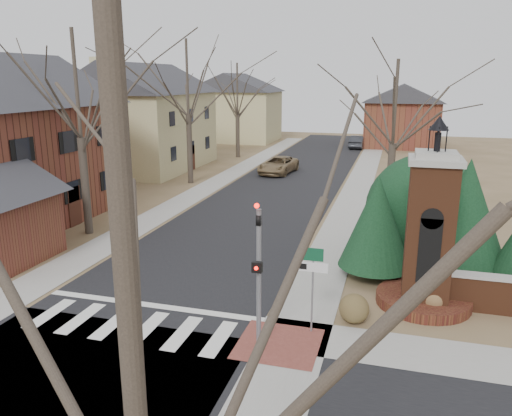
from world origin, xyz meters
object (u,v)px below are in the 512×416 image
(pickup_truck, at_px, (278,165))
(distant_car, at_px, (358,142))
(brick_gate_monument, at_px, (428,245))
(traffic_signal_pole, at_px, (259,266))
(sign_post, at_px, (313,273))

(pickup_truck, bearing_deg, distant_car, 79.98)
(brick_gate_monument, bearing_deg, traffic_signal_pole, -136.76)
(sign_post, bearing_deg, traffic_signal_pole, -132.43)
(traffic_signal_pole, xyz_separation_m, distant_car, (-0.90, 44.37, -1.88))
(pickup_truck, bearing_deg, brick_gate_monument, -58.82)
(traffic_signal_pole, distance_m, sign_post, 2.02)
(distant_car, bearing_deg, sign_post, 95.62)
(traffic_signal_pole, distance_m, pickup_truck, 27.72)
(sign_post, height_order, distant_car, sign_post)
(sign_post, bearing_deg, brick_gate_monument, 41.42)
(pickup_truck, bearing_deg, sign_post, -68.26)
(traffic_signal_pole, relative_size, pickup_truck, 0.91)
(sign_post, xyz_separation_m, pickup_truck, (-7.19, 25.61, -1.26))
(pickup_truck, relative_size, distant_car, 1.16)
(traffic_signal_pole, height_order, brick_gate_monument, brick_gate_monument)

